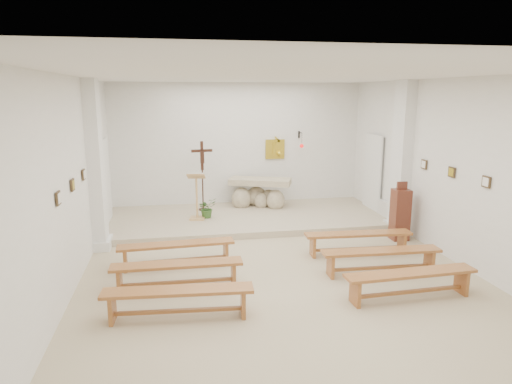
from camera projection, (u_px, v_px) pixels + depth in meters
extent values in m
cube|color=#BEAF89|center=(278.00, 272.00, 8.35)|extent=(7.00, 10.00, 0.00)
cube|color=white|center=(69.00, 186.00, 7.36)|extent=(0.02, 10.00, 3.50)
cube|color=white|center=(459.00, 172.00, 8.59)|extent=(0.02, 10.00, 3.50)
cube|color=white|center=(238.00, 146.00, 12.77)|extent=(7.00, 0.02, 3.50)
cube|color=silver|center=(280.00, 76.00, 7.60)|extent=(7.00, 10.00, 0.02)
cube|color=#B4A88A|center=(247.00, 218.00, 11.69)|extent=(6.98, 3.00, 0.15)
cube|color=white|center=(96.00, 166.00, 9.30)|extent=(0.26, 0.55, 3.50)
cube|color=white|center=(402.00, 158.00, 10.49)|extent=(0.26, 0.55, 3.50)
cube|color=gold|center=(275.00, 149.00, 12.95)|extent=(0.55, 0.04, 0.55)
cube|color=black|center=(299.00, 135.00, 13.00)|extent=(0.04, 0.02, 0.20)
cylinder|color=black|center=(300.00, 133.00, 12.84)|extent=(0.02, 0.30, 0.02)
cylinder|color=black|center=(302.00, 139.00, 12.73)|extent=(0.01, 0.01, 0.34)
sphere|color=red|center=(302.00, 146.00, 12.77)|extent=(0.11, 0.11, 0.11)
cube|color=#40301C|center=(58.00, 198.00, 6.60)|extent=(0.03, 0.20, 0.20)
cube|color=#40301C|center=(73.00, 185.00, 7.56)|extent=(0.03, 0.20, 0.20)
cube|color=#40301C|center=(84.00, 175.00, 8.52)|extent=(0.03, 0.20, 0.20)
cube|color=#40301C|center=(486.00, 182.00, 7.82)|extent=(0.03, 0.20, 0.20)
cube|color=#40301C|center=(452.00, 172.00, 8.78)|extent=(0.03, 0.20, 0.20)
cube|color=#40301C|center=(424.00, 164.00, 9.74)|extent=(0.03, 0.20, 0.20)
cube|color=silver|center=(103.00, 226.00, 10.28)|extent=(0.10, 0.85, 0.52)
cube|color=silver|center=(386.00, 212.00, 11.49)|extent=(0.10, 0.85, 0.52)
ellipsoid|color=beige|center=(241.00, 199.00, 12.50)|extent=(0.54, 0.46, 0.61)
ellipsoid|color=beige|center=(276.00, 200.00, 12.36)|extent=(0.50, 0.43, 0.57)
ellipsoid|color=beige|center=(256.00, 196.00, 12.72)|extent=(0.57, 0.49, 0.54)
ellipsoid|color=beige|center=(269.00, 199.00, 12.64)|extent=(0.47, 0.40, 0.50)
ellipsoid|color=beige|center=(261.00, 201.00, 12.50)|extent=(0.39, 0.34, 0.47)
cube|color=beige|center=(260.00, 181.00, 12.44)|extent=(1.78, 1.19, 0.16)
cube|color=tan|center=(197.00, 218.00, 11.32)|extent=(0.41, 0.41, 0.04)
cylinder|color=tan|center=(197.00, 199.00, 11.22)|extent=(0.05, 0.05, 1.03)
cube|color=tan|center=(196.00, 176.00, 11.08)|extent=(0.48, 0.38, 0.17)
cube|color=white|center=(196.00, 175.00, 11.03)|extent=(0.41, 0.31, 0.13)
cylinder|color=#361A11|center=(203.00, 209.00, 12.20)|extent=(0.24, 0.24, 0.03)
cylinder|color=#361A11|center=(203.00, 190.00, 12.09)|extent=(0.04, 0.04, 1.11)
cube|color=#361A11|center=(202.00, 156.00, 11.89)|extent=(0.08, 0.06, 0.76)
cube|color=#361A11|center=(202.00, 151.00, 11.87)|extent=(0.56, 0.12, 0.07)
cube|color=#361A11|center=(202.00, 157.00, 11.87)|extent=(0.11, 0.05, 0.32)
imported|color=#325A24|center=(207.00, 208.00, 11.41)|extent=(0.57, 0.55, 0.50)
cube|color=brown|center=(400.00, 215.00, 10.11)|extent=(0.37, 0.37, 1.14)
cube|color=brown|center=(402.00, 186.00, 9.97)|extent=(0.23, 0.06, 0.19)
cube|color=#AA6031|center=(176.00, 244.00, 8.56)|extent=(2.18, 0.45, 0.05)
cube|color=#AA6031|center=(125.00, 260.00, 8.39)|extent=(0.07, 0.32, 0.41)
cube|color=#AA6031|center=(226.00, 252.00, 8.81)|extent=(0.07, 0.32, 0.41)
cube|color=#AA6031|center=(177.00, 260.00, 8.62)|extent=(1.82, 0.15, 0.05)
cube|color=#AA6031|center=(358.00, 234.00, 9.19)|extent=(2.18, 0.47, 0.05)
cube|color=#AA6031|center=(313.00, 246.00, 9.13)|extent=(0.08, 0.32, 0.41)
cube|color=#AA6031|center=(402.00, 243.00, 9.35)|extent=(0.08, 0.32, 0.41)
cube|color=#AA6031|center=(358.00, 249.00, 9.26)|extent=(1.82, 0.16, 0.05)
cube|color=#AA6031|center=(177.00, 264.00, 7.55)|extent=(2.17, 0.38, 0.05)
cube|color=#AA6031|center=(120.00, 281.00, 7.45)|extent=(0.06, 0.32, 0.41)
cube|color=#AA6031|center=(233.00, 274.00, 7.75)|extent=(0.06, 0.32, 0.41)
cube|color=#AA6031|center=(178.00, 282.00, 7.62)|extent=(1.82, 0.09, 0.05)
cube|color=#AA6031|center=(381.00, 251.00, 8.19)|extent=(2.18, 0.44, 0.05)
cube|color=#AA6031|center=(331.00, 266.00, 8.11)|extent=(0.07, 0.32, 0.41)
cube|color=#AA6031|center=(429.00, 260.00, 8.36)|extent=(0.07, 0.32, 0.41)
cube|color=#AA6031|center=(380.00, 268.00, 8.25)|extent=(1.82, 0.14, 0.05)
cube|color=#AA6031|center=(178.00, 291.00, 6.55)|extent=(2.19, 0.51, 0.05)
cube|color=#AA6031|center=(112.00, 308.00, 6.50)|extent=(0.08, 0.32, 0.41)
cube|color=#AA6031|center=(243.00, 302.00, 6.69)|extent=(0.08, 0.32, 0.41)
cube|color=#AA6031|center=(179.00, 311.00, 6.61)|extent=(1.82, 0.20, 0.05)
cube|color=#AA6031|center=(411.00, 273.00, 7.18)|extent=(2.18, 0.44, 0.05)
cube|color=#AA6031|center=(355.00, 292.00, 7.03)|extent=(0.07, 0.32, 0.41)
cube|color=#AA6031|center=(462.00, 281.00, 7.43)|extent=(0.07, 0.32, 0.41)
cube|color=#AA6031|center=(409.00, 292.00, 7.25)|extent=(1.82, 0.14, 0.05)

